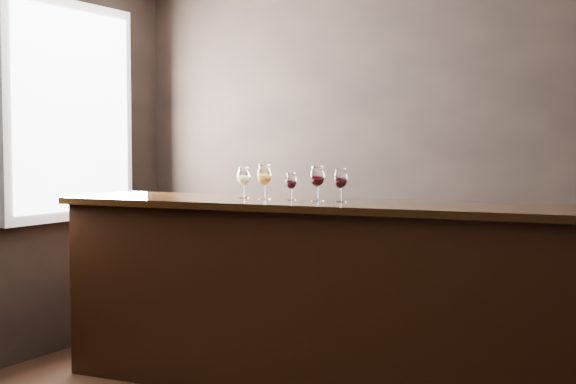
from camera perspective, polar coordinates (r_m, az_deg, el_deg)
The scene contains 9 objects.
room_shell at distance 3.85m, azimuth -2.16°, elevation 7.95°, with size 5.02×4.52×2.81m.
bar_counter at distance 4.92m, azimuth 2.01°, elevation -7.67°, with size 3.20×0.69×1.12m, color black.
bar_top at distance 4.84m, azimuth 2.03°, elevation -0.91°, with size 3.31×0.77×0.04m, color black.
back_bar_shelf at distance 5.69m, azimuth 7.20°, elevation -7.14°, with size 2.59×0.40×0.93m, color black.
glass_white at distance 5.13m, azimuth -3.19°, elevation 1.06°, with size 0.08×0.08×0.20m.
glass_amber at distance 5.01m, azimuth -1.70°, elevation 1.17°, with size 0.09×0.09×0.22m.
glass_red_a at distance 4.95m, azimuth 0.23°, elevation 0.75°, with size 0.07×0.07×0.17m.
glass_red_b at distance 4.86m, azimuth 2.09°, elevation 1.06°, with size 0.09×0.09×0.21m.
glass_red_c at distance 4.78m, azimuth 3.75°, elevation 0.91°, with size 0.09×0.09×0.20m.
Camera 1 is at (1.73, -3.19, 1.50)m, focal length 50.00 mm.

